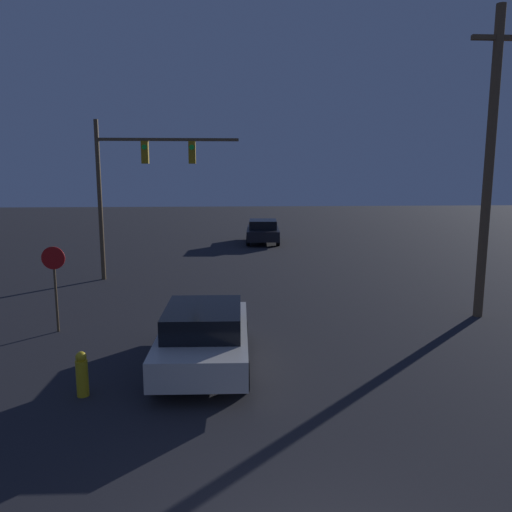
{
  "coord_description": "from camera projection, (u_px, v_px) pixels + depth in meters",
  "views": [
    {
      "loc": [
        -0.99,
        -4.45,
        4.46
      ],
      "look_at": [
        0.0,
        11.49,
        1.75
      ],
      "focal_mm": 35.0,
      "sensor_mm": 36.0,
      "label": 1
    }
  ],
  "objects": [
    {
      "name": "fire_hydrant",
      "position": [
        82.0,
        374.0,
        9.98
      ],
      "size": [
        0.24,
        0.24,
        0.93
      ],
      "color": "gold",
      "rests_on": "ground_plane"
    },
    {
      "name": "stop_sign",
      "position": [
        54.0,
        274.0,
        13.79
      ],
      "size": [
        0.64,
        0.07,
        2.43
      ],
      "color": "brown",
      "rests_on": "ground_plane"
    },
    {
      "name": "car_far",
      "position": [
        263.0,
        231.0,
        31.45
      ],
      "size": [
        2.26,
        4.54,
        1.46
      ],
      "rotation": [
        0.0,
        0.0,
        -0.07
      ],
      "color": "black",
      "rests_on": "ground_plane"
    },
    {
      "name": "traffic_signal_mast",
      "position": [
        135.0,
        174.0,
        20.26
      ],
      "size": [
        5.77,
        0.3,
        6.51
      ],
      "color": "brown",
      "rests_on": "ground_plane"
    },
    {
      "name": "car_near",
      "position": [
        204.0,
        335.0,
        11.44
      ],
      "size": [
        2.13,
        4.47,
        1.46
      ],
      "rotation": [
        0.0,
        0.0,
        -0.03
      ],
      "color": "beige",
      "rests_on": "ground_plane"
    },
    {
      "name": "utility_pole",
      "position": [
        489.0,
        163.0,
        14.79
      ],
      "size": [
        1.59,
        0.28,
        9.14
      ],
      "color": "brown",
      "rests_on": "ground_plane"
    }
  ]
}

